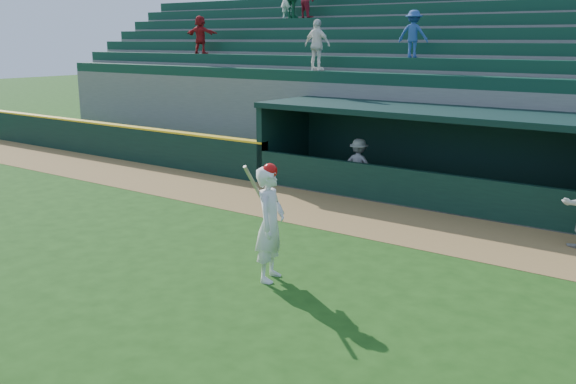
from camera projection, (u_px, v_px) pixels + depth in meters
name	position (u px, v px, depth m)	size (l,w,h in m)	color
ground	(237.00, 276.00, 11.93)	(120.00, 120.00, 0.00)	#1B4411
warning_track	(367.00, 218.00, 15.77)	(40.00, 3.00, 0.01)	olive
field_wall_left	(102.00, 140.00, 23.96)	(15.50, 0.30, 1.20)	black
wall_stripe_left	(101.00, 123.00, 23.82)	(15.50, 0.32, 0.06)	yellow
dugout_player_inside	(359.00, 165.00, 18.43)	(0.98, 0.56, 1.52)	#A5A59F
dugout	(423.00, 147.00, 17.89)	(9.40, 2.80, 2.46)	slate
stands	(484.00, 97.00, 21.22)	(34.50, 6.25, 7.62)	slate
batter_at_plate	(270.00, 223.00, 11.53)	(0.71, 0.93, 2.18)	white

